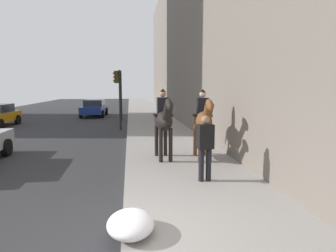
{
  "coord_description": "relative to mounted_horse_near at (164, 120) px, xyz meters",
  "views": [
    {
      "loc": [
        -4.43,
        -0.17,
        2.53
      ],
      "look_at": [
        4.0,
        -1.27,
        1.4
      ],
      "focal_mm": 31.38,
      "sensor_mm": 36.0,
      "label": 1
    }
  ],
  "objects": [
    {
      "name": "pedestrian_greeting",
      "position": [
        -2.44,
        -0.79,
        -0.36
      ],
      "size": [
        0.31,
        0.43,
        1.7
      ],
      "rotation": [
        0.0,
        0.0,
        0.13
      ],
      "color": "black",
      "rests_on": "sidewalk_slab"
    },
    {
      "name": "mounted_horse_near",
      "position": [
        0.0,
        0.0,
        0.0
      ],
      "size": [
        2.15,
        0.66,
        2.36
      ],
      "rotation": [
        0.0,
        0.0,
        3.21
      ],
      "color": "black",
      "rests_on": "sidewalk_slab"
    },
    {
      "name": "traffic_light_far_curb",
      "position": [
        12.33,
        1.81,
        1.03
      ],
      "size": [
        0.2,
        0.44,
        3.7
      ],
      "color": "black",
      "rests_on": "ground"
    },
    {
      "name": "sidewalk_slab",
      "position": [
        -5.18,
        -0.54,
        -1.39
      ],
      "size": [
        120.0,
        3.63,
        0.12
      ],
      "primitive_type": "cube",
      "color": "gray",
      "rests_on": "ground"
    },
    {
      "name": "mounted_horse_far",
      "position": [
        -0.11,
        -1.32,
        -0.01
      ],
      "size": [
        2.15,
        0.62,
        2.34
      ],
      "rotation": [
        0.0,
        0.0,
        3.1
      ],
      "color": "brown",
      "rests_on": "sidewalk_slab"
    },
    {
      "name": "snow_pile_near",
      "position": [
        -4.98,
        1.12,
        -1.16
      ],
      "size": [
        1.01,
        0.78,
        0.35
      ],
      "primitive_type": "ellipsoid",
      "color": "white",
      "rests_on": "sidewalk_slab"
    },
    {
      "name": "traffic_light_near_curb",
      "position": [
        7.76,
        1.76,
        0.91
      ],
      "size": [
        0.2,
        0.44,
        3.5
      ],
      "color": "black",
      "rests_on": "ground"
    },
    {
      "name": "car_near_lane",
      "position": [
        16.53,
        4.17,
        -0.7
      ],
      "size": [
        4.58,
        2.1,
        1.44
      ],
      "rotation": [
        0.0,
        0.0,
        3.11
      ],
      "color": "navy",
      "rests_on": "ground"
    }
  ]
}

